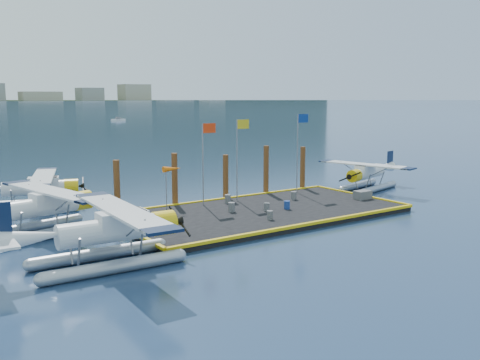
% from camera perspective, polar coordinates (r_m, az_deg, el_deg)
% --- Properties ---
extents(ground, '(4000.00, 4000.00, 0.00)m').
position_cam_1_polar(ground, '(37.90, 2.28, -3.81)').
color(ground, '#1A304E').
rests_on(ground, ground).
extents(dock, '(20.00, 10.00, 0.40)m').
position_cam_1_polar(dock, '(37.86, 2.28, -3.51)').
color(dock, black).
rests_on(dock, ground).
extents(dock_bumpers, '(20.25, 10.25, 0.18)m').
position_cam_1_polar(dock_bumpers, '(37.79, 2.28, -3.08)').
color(dock_bumpers, gold).
rests_on(dock_bumpers, dock).
extents(seaplane_a, '(9.56, 10.53, 3.75)m').
position_cam_1_polar(seaplane_a, '(27.34, -13.25, -5.57)').
color(seaplane_a, '#9AA0A8').
rests_on(seaplane_a, ground).
extents(seaplane_b, '(9.33, 10.12, 3.58)m').
position_cam_1_polar(seaplane_b, '(34.63, -20.07, -2.94)').
color(seaplane_b, '#9AA0A8').
rests_on(seaplane_b, ground).
extents(seaplane_c, '(8.76, 9.35, 3.35)m').
position_cam_1_polar(seaplane_c, '(42.34, -20.71, -1.02)').
color(seaplane_c, '#9AA0A8').
rests_on(seaplane_c, ground).
extents(seaplane_d, '(8.30, 8.97, 3.18)m').
position_cam_1_polar(seaplane_d, '(49.09, 13.38, 0.54)').
color(seaplane_d, '#9AA0A8').
rests_on(seaplane_d, ground).
extents(drum_0, '(0.47, 0.47, 0.66)m').
position_cam_1_polar(drum_0, '(37.15, -0.90, -2.91)').
color(drum_0, '#545559').
rests_on(drum_0, dock).
extents(drum_1, '(0.41, 0.41, 0.57)m').
position_cam_1_polar(drum_1, '(37.44, 2.85, -2.90)').
color(drum_1, '#545559').
rests_on(drum_1, dock).
extents(drum_2, '(0.42, 0.42, 0.59)m').
position_cam_1_polar(drum_2, '(38.19, 5.03, -2.67)').
color(drum_2, navy).
rests_on(drum_2, dock).
extents(drum_3, '(0.41, 0.41, 0.57)m').
position_cam_1_polar(drum_3, '(34.96, 3.20, -3.75)').
color(drum_3, '#545559').
rests_on(drum_3, dock).
extents(drum_4, '(0.44, 0.44, 0.62)m').
position_cam_1_polar(drum_4, '(41.73, 5.74, -1.66)').
color(drum_4, '#545559').
rests_on(drum_4, dock).
extents(drum_5, '(0.46, 0.46, 0.64)m').
position_cam_1_polar(drum_5, '(40.14, -1.31, -2.03)').
color(drum_5, '#545559').
rests_on(drum_5, dock).
extents(crate, '(1.30, 0.86, 0.65)m').
position_cam_1_polar(crate, '(42.85, 12.93, -1.55)').
color(crate, '#545559').
rests_on(crate, dock).
extents(flagpole_red, '(1.14, 0.08, 6.00)m').
position_cam_1_polar(flagpole_red, '(39.06, -3.73, 3.10)').
color(flagpole_red, gray).
rests_on(flagpole_red, dock).
extents(flagpole_yellow, '(1.14, 0.08, 6.20)m').
position_cam_1_polar(flagpole_yellow, '(40.65, -0.09, 3.52)').
color(flagpole_yellow, gray).
rests_on(flagpole_yellow, dock).
extents(flagpole_blue, '(1.14, 0.08, 6.50)m').
position_cam_1_polar(flagpole_blue, '(44.27, 6.35, 4.14)').
color(flagpole_blue, gray).
rests_on(flagpole_blue, dock).
extents(windsock, '(1.40, 0.44, 3.12)m').
position_cam_1_polar(windsock, '(37.89, -7.27, 1.09)').
color(windsock, gray).
rests_on(windsock, dock).
extents(piling_0, '(0.44, 0.44, 4.00)m').
position_cam_1_polar(piling_0, '(38.11, -12.98, -0.89)').
color(piling_0, '#4E2D16').
rests_on(piling_0, ground).
extents(piling_1, '(0.44, 0.44, 4.20)m').
position_cam_1_polar(piling_1, '(39.92, -6.97, -0.14)').
color(piling_1, '#4E2D16').
rests_on(piling_1, ground).
extents(piling_2, '(0.44, 0.44, 3.80)m').
position_cam_1_polar(piling_2, '(42.18, -1.54, 0.14)').
color(piling_2, '#4E2D16').
rests_on(piling_2, ground).
extents(piling_3, '(0.44, 0.44, 4.30)m').
position_cam_1_polar(piling_3, '(44.42, 2.80, 0.90)').
color(piling_3, '#4E2D16').
rests_on(piling_3, ground).
extents(piling_4, '(0.44, 0.44, 4.00)m').
position_cam_1_polar(piling_4, '(46.94, 6.69, 1.11)').
color(piling_4, '#4E2D16').
rests_on(piling_4, ground).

